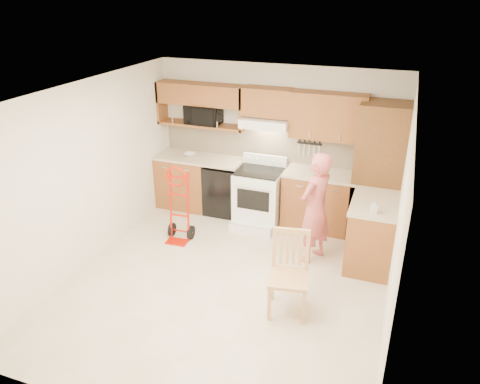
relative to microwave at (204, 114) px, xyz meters
The scene contains 28 objects.
floor 2.93m from the microwave, 59.90° to the right, with size 4.00×4.50×0.02m, color beige.
ceiling 2.56m from the microwave, 59.90° to the right, with size 4.00×4.50×0.02m, color white.
wall_back 1.29m from the microwave, ahead, with size 4.00×0.02×2.50m, color beige.
wall_front 4.53m from the microwave, 74.45° to the right, with size 4.00×0.02×2.50m, color beige.
wall_left 2.27m from the microwave, 111.02° to the right, with size 0.02×4.50×2.50m, color beige.
wall_right 3.86m from the microwave, 32.93° to the right, with size 0.02×4.50×2.50m, color beige.
backsplash 1.30m from the microwave, ahead, with size 3.92×0.03×0.55m, color beige.
lower_cab_left 1.25m from the microwave, 158.41° to the right, with size 0.90×0.60×0.90m, color brown.
dishwasher 1.30m from the microwave, 18.27° to the right, with size 0.60×0.60×0.85m, color black.
lower_cab_right 2.37m from the microwave, ahead, with size 1.14×0.60×0.90m, color brown.
countertop_left 0.74m from the microwave, 106.97° to the right, with size 1.50×0.63×0.04m, color tan.
countertop_right 2.17m from the microwave, ahead, with size 1.14×0.63×0.04m, color tan.
cab_return_right 3.28m from the microwave, 17.82° to the right, with size 0.60×1.00×0.90m, color brown.
countertop_return 3.14m from the microwave, 17.82° to the right, with size 0.63×1.00×0.04m, color tan.
pantry_tall 2.92m from the microwave, ahead, with size 0.70×0.60×2.10m, color brown.
upper_cab_left 0.33m from the microwave, behind, with size 1.50×0.33×0.34m, color brown.
upper_shelf_mw 0.18m from the microwave, behind, with size 1.50×0.33×0.04m, color brown.
upper_cab_center 1.13m from the microwave, ahead, with size 0.76×0.33×0.44m, color brown.
upper_cab_right 2.04m from the microwave, ahead, with size 1.14×0.33×0.70m, color brown.
range_hood 1.09m from the microwave, ahead, with size 0.76×0.46×0.14m, color white.
knife_strip 1.81m from the microwave, ahead, with size 0.40×0.05×0.29m, color black, non-canonical shape.
microwave is the anchor object (origin of this frame).
range 1.59m from the microwave, 18.65° to the right, with size 0.73×0.96×1.08m, color white, non-canonical shape.
person 2.55m from the microwave, 27.66° to the right, with size 0.58×0.38×1.60m, color #C25757.
hand_truck 1.71m from the microwave, 85.21° to the right, with size 0.43×0.39×1.09m, color red, non-canonical shape.
dining_chair 3.37m from the microwave, 48.58° to the right, with size 0.46×0.50×1.02m, color #DF9C57, non-canonical shape.
soap_bottle 3.24m from the microwave, 23.69° to the right, with size 0.08×0.08×0.17m, color white.
bowl 0.73m from the microwave, 148.38° to the right, with size 0.20×0.20×0.05m, color white.
Camera 1 is at (1.88, -4.70, 3.59)m, focal length 34.45 mm.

